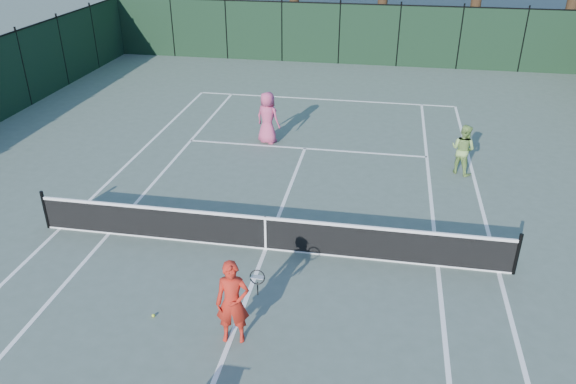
% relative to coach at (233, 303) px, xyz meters
% --- Properties ---
extents(ground, '(90.00, 90.00, 0.00)m').
position_rel_coach_xyz_m(ground, '(-0.08, 3.21, -0.88)').
color(ground, '#4D5E51').
rests_on(ground, ground).
extents(sideline_doubles_left, '(0.10, 23.77, 0.01)m').
position_rel_coach_xyz_m(sideline_doubles_left, '(-5.56, 3.21, -0.88)').
color(sideline_doubles_left, white).
rests_on(sideline_doubles_left, ground).
extents(sideline_doubles_right, '(0.10, 23.77, 0.01)m').
position_rel_coach_xyz_m(sideline_doubles_right, '(5.41, 3.21, -0.88)').
color(sideline_doubles_right, white).
rests_on(sideline_doubles_right, ground).
extents(sideline_singles_left, '(0.10, 23.77, 0.01)m').
position_rel_coach_xyz_m(sideline_singles_left, '(-4.19, 3.21, -0.88)').
color(sideline_singles_left, white).
rests_on(sideline_singles_left, ground).
extents(sideline_singles_right, '(0.10, 23.77, 0.01)m').
position_rel_coach_xyz_m(sideline_singles_right, '(4.04, 3.21, -0.88)').
color(sideline_singles_right, white).
rests_on(sideline_singles_right, ground).
extents(baseline_far, '(10.97, 0.10, 0.01)m').
position_rel_coach_xyz_m(baseline_far, '(-0.08, 15.10, -0.88)').
color(baseline_far, white).
rests_on(baseline_far, ground).
extents(service_line_far, '(8.23, 0.10, 0.01)m').
position_rel_coach_xyz_m(service_line_far, '(-0.08, 9.61, -0.88)').
color(service_line_far, white).
rests_on(service_line_far, ground).
extents(center_service_line, '(0.10, 12.80, 0.01)m').
position_rel_coach_xyz_m(center_service_line, '(-0.08, 3.21, -0.88)').
color(center_service_line, white).
rests_on(center_service_line, ground).
extents(tennis_net, '(11.69, 0.09, 1.06)m').
position_rel_coach_xyz_m(tennis_net, '(-0.08, 3.21, -0.41)').
color(tennis_net, black).
rests_on(tennis_net, ground).
extents(fence_far, '(24.00, 0.05, 3.00)m').
position_rel_coach_xyz_m(fence_far, '(-0.08, 21.21, 0.62)').
color(fence_far, black).
rests_on(fence_far, ground).
extents(coach, '(0.89, 0.73, 1.77)m').
position_rel_coach_xyz_m(coach, '(0.00, 0.00, 0.00)').
color(coach, red).
rests_on(coach, ground).
extents(player_pink, '(1.05, 0.88, 1.83)m').
position_rel_coach_xyz_m(player_pink, '(-1.45, 9.94, 0.03)').
color(player_pink, '#C3456F').
rests_on(player_pink, ground).
extents(player_green, '(0.98, 0.94, 1.59)m').
position_rel_coach_xyz_m(player_green, '(5.00, 8.55, -0.09)').
color(player_green, '#88B259').
rests_on(player_green, ground).
extents(loose_ball_midcourt, '(0.07, 0.07, 0.07)m').
position_rel_coach_xyz_m(loose_ball_midcourt, '(-1.81, 0.33, -0.85)').
color(loose_ball_midcourt, '#C3E12E').
rests_on(loose_ball_midcourt, ground).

